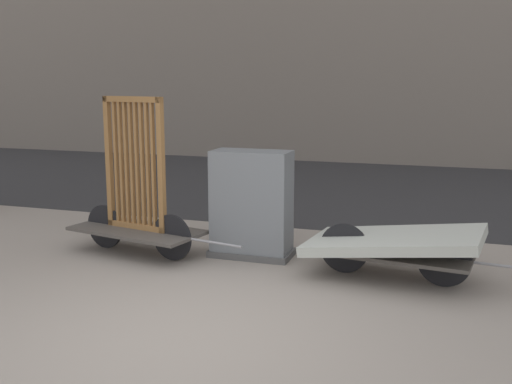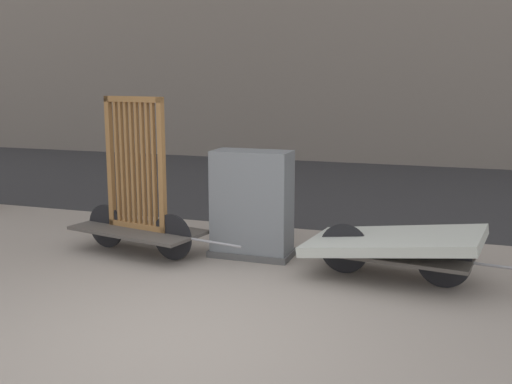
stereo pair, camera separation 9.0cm
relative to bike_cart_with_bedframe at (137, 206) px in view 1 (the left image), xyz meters
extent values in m
plane|color=gray|center=(1.58, -2.16, -0.63)|extent=(60.00, 60.00, 0.00)
cube|color=#2D2D30|center=(1.58, 5.60, -0.62)|extent=(56.00, 7.39, 0.01)
cube|color=#4C4742|center=(-0.01, 0.00, -0.32)|extent=(1.83, 1.13, 0.04)
cylinder|color=black|center=(0.54, -0.11, -0.34)|extent=(0.57, 0.15, 0.57)
cylinder|color=black|center=(-0.55, 0.12, -0.34)|extent=(0.57, 0.15, 0.57)
cylinder|color=gray|center=(1.17, -0.25, -0.32)|extent=(0.69, 0.17, 0.03)
cube|color=olive|center=(-0.01, 0.00, -0.26)|extent=(0.91, 0.26, 0.07)
cube|color=olive|center=(-0.01, 0.00, 1.32)|extent=(0.91, 0.26, 0.07)
cube|color=olive|center=(-0.42, 0.09, 0.53)|extent=(0.08, 0.08, 1.66)
cube|color=olive|center=(0.41, -0.09, 0.53)|extent=(0.08, 0.08, 1.66)
cube|color=olive|center=(-0.30, 0.06, 0.53)|extent=(0.05, 0.06, 1.59)
cube|color=olive|center=(-0.22, 0.05, 0.53)|extent=(0.05, 0.06, 1.59)
cube|color=olive|center=(-0.13, 0.03, 0.53)|extent=(0.05, 0.06, 1.59)
cube|color=olive|center=(-0.05, 0.01, 0.53)|extent=(0.05, 0.06, 1.59)
cube|color=olive|center=(0.04, -0.01, 0.53)|extent=(0.05, 0.06, 1.59)
cube|color=olive|center=(0.12, -0.03, 0.53)|extent=(0.05, 0.06, 1.59)
cube|color=olive|center=(0.20, -0.04, 0.53)|extent=(0.05, 0.06, 1.59)
cube|color=olive|center=(0.29, -0.06, 0.53)|extent=(0.05, 0.06, 1.59)
cube|color=#4C4742|center=(3.17, 0.00, -0.32)|extent=(1.79, 1.01, 0.04)
cylinder|color=black|center=(3.72, -0.07, -0.34)|extent=(0.57, 0.11, 0.57)
cylinder|color=black|center=(2.62, 0.07, -0.34)|extent=(0.57, 0.11, 0.57)
cylinder|color=gray|center=(4.36, -0.16, -0.32)|extent=(0.70, 0.12, 0.03)
cube|color=#B2B7AD|center=(3.17, 0.00, -0.18)|extent=(2.00, 1.29, 0.36)
cube|color=#4C4C4C|center=(1.41, 0.36, -0.59)|extent=(1.02, 0.53, 0.08)
cube|color=slate|center=(1.41, 0.36, 0.04)|extent=(0.96, 0.47, 1.33)
camera|label=1|loc=(3.72, -6.52, 1.56)|focal=42.00mm
camera|label=2|loc=(3.81, -6.49, 1.56)|focal=42.00mm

